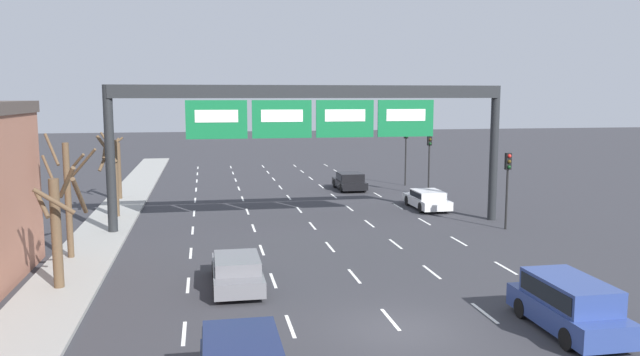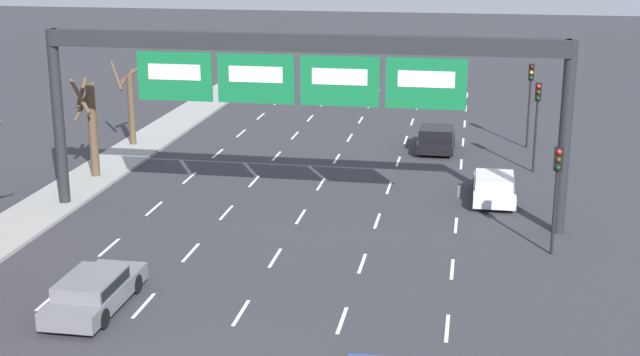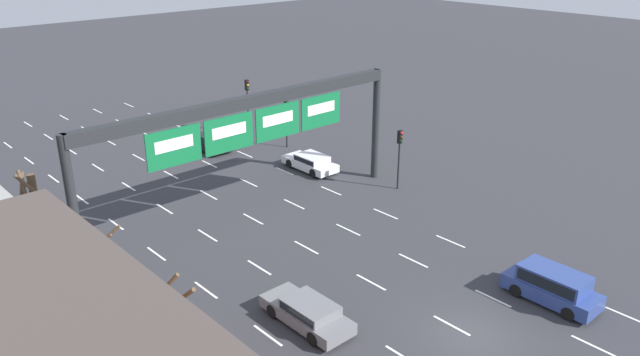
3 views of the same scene
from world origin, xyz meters
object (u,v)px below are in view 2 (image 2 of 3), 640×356
tree_bare_closest (91,124)px  traffic_light_mid_block (557,178)px  car_white (494,186)px  car_grey (94,290)px  traffic_light_far_end (537,109)px  traffic_light_near_gantry (530,89)px  sign_gantry (299,70)px  car_black (436,138)px  tree_bare_second (130,104)px

tree_bare_closest → traffic_light_mid_block: bearing=-18.0°
car_white → traffic_light_mid_block: traffic_light_mid_block is taller
car_grey → traffic_light_far_end: size_ratio=1.03×
car_white → tree_bare_closest: tree_bare_closest is taller
car_white → traffic_light_near_gantry: (1.95, 10.37, 2.71)m
car_white → tree_bare_closest: (-19.39, 0.29, 2.08)m
sign_gantry → car_grey: 12.72m
sign_gantry → traffic_light_near_gantry: 17.91m
traffic_light_near_gantry → traffic_light_mid_block: traffic_light_near_gantry is taller
car_grey → car_black: (9.88, 23.32, 0.05)m
car_white → traffic_light_near_gantry: bearing=79.3°
traffic_light_mid_block → car_white: bearing=107.2°
car_black → tree_bare_closest: 18.57m
traffic_light_near_gantry → tree_bare_closest: 23.61m
car_grey → traffic_light_near_gantry: 29.05m
sign_gantry → car_grey: (-4.74, -10.35, -5.69)m
car_white → tree_bare_closest: 19.50m
car_grey → tree_bare_second: bearing=108.4°
car_black → traffic_light_far_end: 6.75m
traffic_light_mid_block → traffic_light_far_end: traffic_light_far_end is taller
sign_gantry → traffic_light_mid_block: 11.10m
sign_gantry → traffic_light_near_gantry: size_ratio=4.63×
car_black → car_white: bearing=-71.1°
traffic_light_near_gantry → tree_bare_second: 22.26m
sign_gantry → car_white: (8.18, 4.09, -5.70)m
car_grey → car_white: (12.92, 14.44, -0.01)m
traffic_light_near_gantry → traffic_light_far_end: 5.14m
car_grey → traffic_light_mid_block: (15.00, 7.75, 2.34)m
car_grey → tree_bare_closest: 16.22m
traffic_light_mid_block → car_grey: bearing=-152.7°
traffic_light_mid_block → tree_bare_second: tree_bare_second is taller
sign_gantry → car_black: 15.05m
tree_bare_closest → tree_bare_second: 6.66m
car_black → traffic_light_mid_block: traffic_light_mid_block is taller
traffic_light_near_gantry → tree_bare_second: bearing=-171.0°
sign_gantry → car_black: (5.14, 12.97, -5.63)m
sign_gantry → tree_bare_second: (-11.84, 11.00, -3.90)m
car_grey → traffic_light_near_gantry: traffic_light_near_gantry is taller
car_white → car_black: size_ratio=1.07×
traffic_light_far_end → traffic_light_near_gantry: bearing=90.9°
car_black → traffic_light_far_end: bearing=-35.7°
traffic_light_far_end → tree_bare_second: tree_bare_second is taller
car_white → traffic_light_far_end: size_ratio=0.97×
sign_gantry → tree_bare_closest: sign_gantry is taller
tree_bare_second → car_white: bearing=-19.0°
sign_gantry → traffic_light_near_gantry: sign_gantry is taller
traffic_light_near_gantry → car_white: bearing=-100.7°
tree_bare_closest → car_grey: bearing=-66.3°
traffic_light_near_gantry → tree_bare_second: size_ratio=1.02×
car_grey → traffic_light_near_gantry: size_ratio=0.99×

